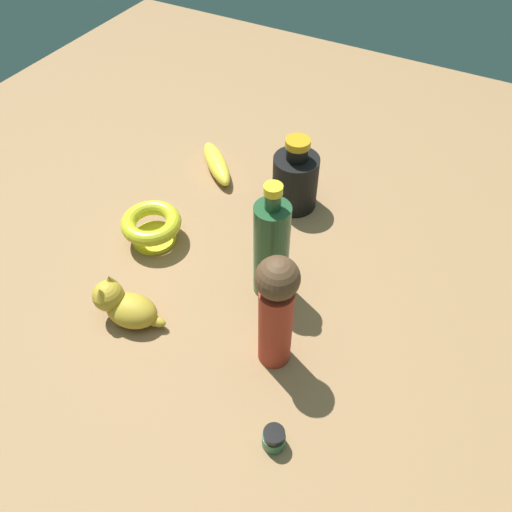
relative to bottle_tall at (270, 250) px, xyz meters
name	(u,v)px	position (x,y,z in m)	size (l,w,h in m)	color
ground	(256,282)	(0.00, 0.03, -0.11)	(2.00, 2.00, 0.00)	#936D47
bottle_tall	(270,250)	(0.00, 0.00, 0.00)	(0.06, 0.06, 0.25)	#24502D
cat_figurine	(124,305)	(-0.18, 0.19, -0.07)	(0.08, 0.13, 0.09)	gold
bottle_short	(295,179)	(0.24, 0.06, -0.04)	(0.10, 0.10, 0.16)	black
nail_polish_jar	(274,438)	(-0.26, -0.14, -0.09)	(0.03, 0.03, 0.04)	#2C623F
banana	(217,163)	(0.26, 0.27, -0.08)	(0.16, 0.04, 0.04)	yellow
bowl	(152,225)	(0.01, 0.27, -0.06)	(0.12, 0.12, 0.06)	yellow
person_figure_adult	(276,310)	(-0.12, -0.07, 0.02)	(0.07, 0.07, 0.23)	#AC3322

